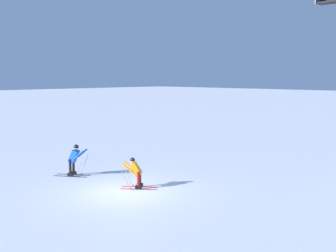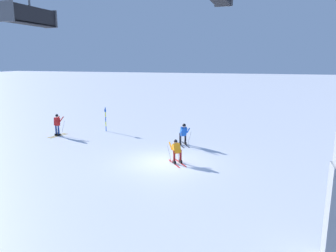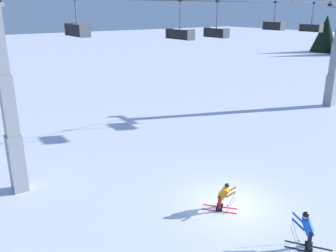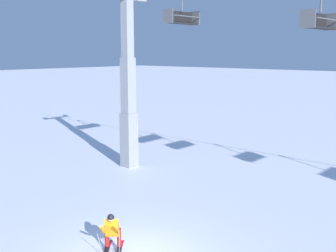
% 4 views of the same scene
% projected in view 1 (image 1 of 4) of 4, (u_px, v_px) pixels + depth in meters
% --- Properties ---
extents(ground_plane, '(260.00, 260.00, 0.00)m').
position_uv_depth(ground_plane, '(125.00, 192.00, 17.56)').
color(ground_plane, white).
extents(skier_carving_main, '(1.42, 1.56, 1.47)m').
position_uv_depth(skier_carving_main, '(136.00, 171.00, 18.14)').
color(skier_carving_main, red).
rests_on(skier_carving_main, ground_plane).
extents(skier_distant_uphill, '(1.38, 1.71, 1.69)m').
position_uv_depth(skier_distant_uphill, '(74.00, 158.00, 20.37)').
color(skier_distant_uphill, black).
rests_on(skier_distant_uphill, ground_plane).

